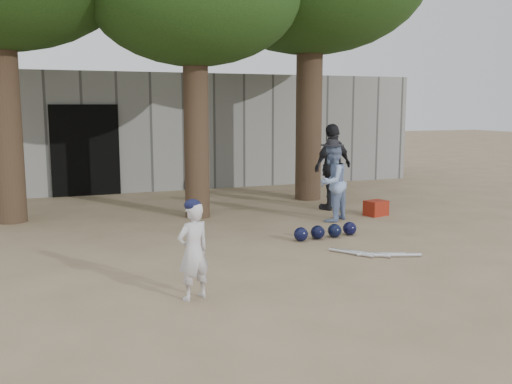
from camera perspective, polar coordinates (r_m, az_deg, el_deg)
name	(u,v)px	position (r m, az deg, el deg)	size (l,w,h in m)	color
ground	(240,281)	(7.23, -1.61, -8.85)	(70.00, 70.00, 0.00)	#937C5E
boy_player	(193,251)	(6.46, -6.28, -5.91)	(0.41, 0.27, 1.11)	silver
spectator_blue	(332,183)	(10.83, 7.58, 0.94)	(0.71, 0.56, 1.47)	#819AC8
spectator_dark	(333,167)	(12.04, 7.68, 2.50)	(1.06, 0.44, 1.80)	black
red_bag	(376,208)	(11.61, 11.91, -1.58)	(0.42, 0.32, 0.30)	maroon
back_building	(121,129)	(17.01, -13.39, 6.14)	(16.00, 5.24, 3.00)	gray
helmet_row	(326,231)	(9.50, 7.01, -3.93)	(1.19, 0.33, 0.23)	black
bat_pile	(374,254)	(8.54, 11.68, -6.09)	(1.11, 0.82, 0.06)	silver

